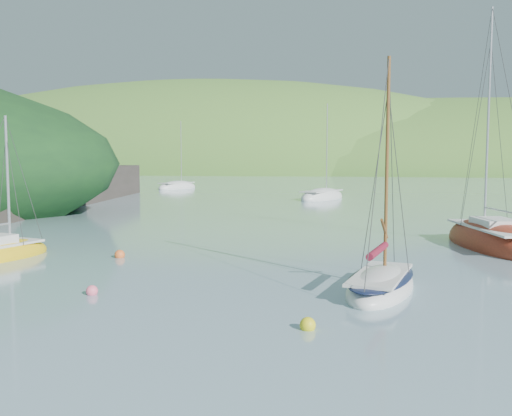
% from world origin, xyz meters
% --- Properties ---
extents(ground, '(700.00, 700.00, 0.00)m').
position_xyz_m(ground, '(0.00, 0.00, 0.00)').
color(ground, '#7699A3').
rests_on(ground, ground).
extents(shoreline_hills, '(690.00, 135.00, 56.00)m').
position_xyz_m(shoreline_hills, '(-9.66, 172.42, 0.00)').
color(shoreline_hills, '#3C772D').
rests_on(shoreline_hills, ground).
extents(daysailer_white, '(2.96, 5.88, 8.64)m').
position_xyz_m(daysailer_white, '(4.22, 4.47, 0.20)').
color(daysailer_white, white).
rests_on(daysailer_white, ground).
extents(sloop_red, '(5.31, 9.45, 13.26)m').
position_xyz_m(sloop_red, '(9.57, 15.43, 0.24)').
color(sloop_red, '#9A331C').
rests_on(sloop_red, ground).
extents(distant_sloop_a, '(5.41, 8.32, 11.20)m').
position_xyz_m(distant_sloop_a, '(-2.83, 46.02, 0.19)').
color(distant_sloop_a, white).
rests_on(distant_sloop_a, ground).
extents(distant_sloop_c, '(4.92, 7.79, 10.49)m').
position_xyz_m(distant_sloop_c, '(-25.36, 61.08, 0.18)').
color(distant_sloop_c, white).
rests_on(distant_sloop_c, ground).
extents(mooring_buoys, '(21.57, 9.25, 0.47)m').
position_xyz_m(mooring_buoys, '(0.58, 4.57, 0.12)').
color(mooring_buoys, yellow).
rests_on(mooring_buoys, ground).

